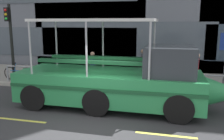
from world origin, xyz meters
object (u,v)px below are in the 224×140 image
pedestrian_mid_left (143,63)px  pedestrian_mid_right (93,64)px  duck_tour_boat (121,81)px  leaned_bicycle (18,73)px  traffic_light_pole (10,34)px  pedestrian_near_bow (197,67)px

pedestrian_mid_left → pedestrian_mid_right: bearing=-174.9°
duck_tour_boat → pedestrian_mid_right: size_ratio=5.50×
pedestrian_mid_left → duck_tour_boat: bearing=-98.0°
leaned_bicycle → pedestrian_mid_right: (4.09, 0.57, 0.59)m
traffic_light_pole → pedestrian_near_bow: size_ratio=2.38×
traffic_light_pole → pedestrian_near_bow: traffic_light_pole is taller
duck_tour_boat → pedestrian_mid_left: duck_tour_boat is taller
duck_tour_boat → pedestrian_near_bow: bearing=43.7°
leaned_bicycle → duck_tour_boat: bearing=-21.6°
traffic_light_pole → pedestrian_near_bow: 9.84m
duck_tour_boat → pedestrian_mid_right: duck_tour_boat is taller
pedestrian_near_bow → pedestrian_mid_right: (-5.18, 0.14, -0.06)m
leaned_bicycle → pedestrian_mid_left: pedestrian_mid_left is taller
pedestrian_near_bow → duck_tour_boat: bearing=-136.3°
traffic_light_pole → leaned_bicycle: size_ratio=2.33×
leaned_bicycle → pedestrian_near_bow: pedestrian_near_bow is taller
duck_tour_boat → pedestrian_near_bow: size_ratio=5.16×
traffic_light_pole → pedestrian_mid_right: 4.80m
pedestrian_near_bow → pedestrian_mid_left: size_ratio=0.96×
pedestrian_mid_left → traffic_light_pole: bearing=-175.3°
leaned_bicycle → pedestrian_mid_right: 4.17m
traffic_light_pole → leaned_bicycle: traffic_light_pole is taller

